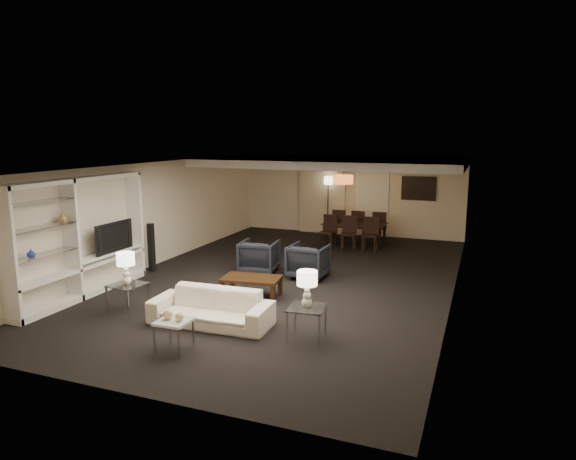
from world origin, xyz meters
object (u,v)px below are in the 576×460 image
Objects in this scene: chair_nm at (349,233)px; chair_fm at (360,225)px; dining_table at (354,234)px; television at (110,236)px; side_table_right at (307,323)px; chair_fl at (340,224)px; floor_lamp at (328,206)px; armchair_left at (259,257)px; coffee_table at (252,287)px; table_lamp_right at (307,289)px; floor_speaker at (151,247)px; chair_fr at (379,227)px; chair_nl at (328,232)px; pendant_light at (344,180)px; sofa at (211,308)px; table_lamp_left at (126,269)px; armchair_right at (308,261)px; marble_table at (174,335)px; vase_amber at (63,217)px; chair_nr at (370,235)px; vase_blue at (31,253)px; side_table_left at (128,298)px.

chair_nm is 1.30m from chair_fm.
chair_fm is at bearing 88.44° from dining_table.
television reaches higher than dining_table.
chair_fl is at bearing 101.59° from side_table_right.
armchair_left is at bearing -91.80° from floor_lamp.
table_lamp_right is (1.70, -1.60, 0.61)m from coffee_table.
floor_speaker is 1.23× the size of chair_fr.
table_lamp_right is 0.63× the size of chair_nl.
sofa is at bearing -94.39° from pendant_light.
table_lamp_left reaches higher than chair_fl.
armchair_right is 4.39m from chair_fm.
dining_table is at bearing -89.88° from armchair_right.
table_lamp_right reaches higher than armchair_right.
side_table_right is 5.34m from floor_speaker.
table_lamp_right is (0.00, 0.00, 0.55)m from side_table_right.
chair_nm is 0.50× the size of floor_lamp.
marble_table is 3.60m from vase_amber.
armchair_left is (-0.60, 1.70, 0.18)m from coffee_table.
floor_lamp reaches higher than chair_nr.
floor_lamp is at bearing 73.51° from vase_blue.
coffee_table is 1.81m from armchair_right.
sofa is 6.39m from chair_nl.
chair_nr is (3.02, 6.39, 0.20)m from side_table_left.
chair_nr is at bearing 93.37° from table_lamp_right.
chair_fm is (0.00, 1.30, 0.00)m from chair_nm.
pendant_light is 6.88m from side_table_right.
table_lamp_right is 7.76m from chair_fm.
chair_nl is at bearing 88.46° from chair_fl.
chair_fl reaches higher than armchair_right.
side_table_left is at bearing -1.71° from vase_amber.
floor_lamp is at bearing 81.36° from side_table_left.
table_lamp_left is at bearing 75.12° from chair_fl.
table_lamp_right is (3.40, 0.00, 0.55)m from side_table_left.
floor_lamp is (-0.44, 8.27, 0.62)m from sofa.
chair_fr is (4.32, 5.16, -0.11)m from floor_speaker.
table_lamp_right is 0.51× the size of floor_speaker.
dining_table is 0.67m from chair_nm.
chair_fm is at bearing 72.50° from side_table_left.
coffee_table is 4.80m from chair_nl.
floor_lamp reaches higher than table_lamp_left.
vase_blue is 8.70m from dining_table.
coffee_table is 2.70m from marble_table.
television is (-3.68, -2.05, 0.68)m from armchair_right.
armchair_left is 4.86× the size of vase_amber.
marble_table is at bearing -147.09° from side_table_right.
chair_fr reaches higher than armchair_left.
table_lamp_right is at bearing 117.98° from armchair_left.
chair_fm is (0.60, 1.30, 0.00)m from chair_nl.
coffee_table is 2.34m from side_table_left.
vase_amber reaches higher than chair_nm.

